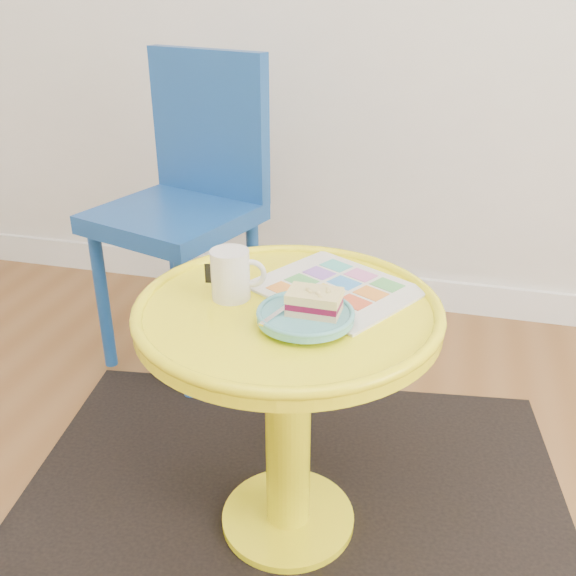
% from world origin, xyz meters
% --- Properties ---
extents(room_walls, '(4.00, 4.00, 4.00)m').
position_xyz_m(room_walls, '(-0.99, 0.99, 0.06)').
color(room_walls, silver).
rests_on(room_walls, ground).
extents(rug, '(1.43, 1.26, 0.01)m').
position_xyz_m(rug, '(-0.14, 0.83, 0.00)').
color(rug, black).
rests_on(rug, ground).
extents(side_table, '(0.59, 0.59, 0.56)m').
position_xyz_m(side_table, '(-0.14, 0.83, 0.40)').
color(side_table, '#FFF015').
rests_on(side_table, ground).
extents(chair, '(0.53, 0.53, 0.95)m').
position_xyz_m(chair, '(-0.63, 1.51, 0.54)').
color(chair, '#164793').
rests_on(chair, ground).
extents(newspaper, '(0.38, 0.37, 0.01)m').
position_xyz_m(newspaper, '(-0.06, 0.92, 0.56)').
color(newspaper, silver).
rests_on(newspaper, side_table).
extents(mug, '(0.11, 0.08, 0.10)m').
position_xyz_m(mug, '(-0.25, 0.84, 0.61)').
color(mug, silver).
rests_on(mug, side_table).
extents(plate, '(0.18, 0.18, 0.02)m').
position_xyz_m(plate, '(-0.09, 0.77, 0.58)').
color(plate, '#4FA1A7').
rests_on(plate, newspaper).
extents(cake_slice, '(0.10, 0.07, 0.04)m').
position_xyz_m(cake_slice, '(-0.07, 0.77, 0.61)').
color(cake_slice, '#D3BC8C').
rests_on(cake_slice, plate).
extents(fork, '(0.06, 0.14, 0.00)m').
position_xyz_m(fork, '(-0.13, 0.77, 0.59)').
color(fork, silver).
rests_on(fork, plate).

